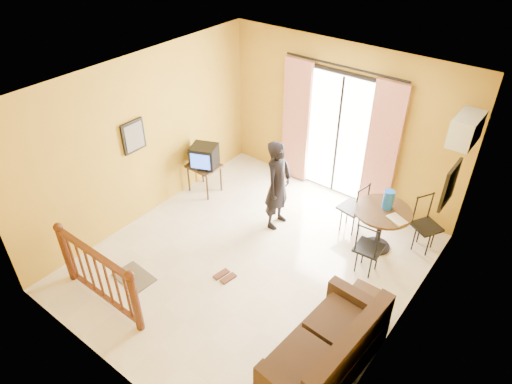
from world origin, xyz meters
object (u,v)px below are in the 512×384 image
Objects in this scene: dining_table at (382,218)px; standing_person at (278,185)px; coffee_table at (358,313)px; sofa at (328,352)px; television at (204,156)px.

dining_table is 1.71m from standing_person.
coffee_table is 0.49× the size of sofa.
standing_person is at bearing 141.73° from sofa.
television is 3.92m from coffee_table.
coffee_table is (3.72, -1.13, -0.50)m from television.
television is at bearing 163.14° from coffee_table.
sofa is (0.00, -0.77, 0.05)m from coffee_table.
dining_table is at bearing -77.20° from standing_person.
dining_table is (3.24, 0.51, -0.18)m from television.
coffee_table is 2.46m from standing_person.
standing_person is (-2.11, 1.15, 0.52)m from coffee_table.
dining_table is at bearing 106.41° from coffee_table.
television is at bearing 86.94° from standing_person.
coffee_table is (0.48, -1.63, -0.32)m from dining_table.
television is 0.36× the size of standing_person.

